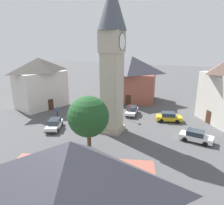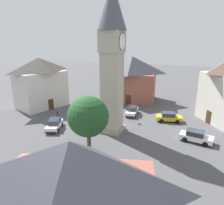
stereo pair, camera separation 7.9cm
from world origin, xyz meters
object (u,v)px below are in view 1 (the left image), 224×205
Objects in this scene: car_red_corner at (132,111)px; building_terrace_right at (132,78)px; building_shop_left at (40,83)px; car_silver_kerb at (169,117)px; clock_tower at (112,49)px; car_black_far at (96,110)px; car_blue_kerb at (196,136)px; tree at (88,117)px; road_sign at (129,110)px; car_white_side at (54,124)px; pedestrian at (57,110)px.

car_red_corner is 0.37× the size of building_terrace_right.
car_red_corner is 0.40× the size of building_shop_left.
car_silver_kerb is 0.37× the size of building_terrace_right.
car_silver_kerb is (7.33, -6.97, -10.98)m from clock_tower.
car_red_corner is 18.85m from building_shop_left.
car_black_far is 0.37× the size of building_terrace_right.
clock_tower is at bearing 97.01° from car_blue_kerb.
road_sign is at bearing -1.96° from tree.
car_blue_kerb is at bearing -108.84° from road_sign.
car_black_far is at bearing 97.47° from car_silver_kerb.
car_white_side is 1.59× the size of road_sign.
clock_tower is 2.85× the size of tree.
tree is at bearing -179.71° from car_red_corner.
clock_tower is at bearing -70.28° from car_white_side.
car_silver_kerb is 16.52m from tree.
road_sign reaches higher than car_black_far.
pedestrian is at bearing 151.16° from building_terrace_right.
car_silver_kerb is at bearing 36.77° from car_blue_kerb.
clock_tower is 13.52m from car_red_corner.
car_black_far is (-1.66, 12.64, 0.00)m from car_silver_kerb.
tree is (-12.99, -6.14, 4.00)m from car_black_far.
tree is 2.52× the size of road_sign.
clock_tower reaches higher than building_terrace_right.
car_red_corner is at bearing 0.29° from tree.
car_white_side is at bearing -129.81° from building_shop_left.
car_blue_kerb and car_black_far have the same top height.
clock_tower reaches higher than car_black_far.
pedestrian is at bearing -116.46° from building_shop_left.
car_blue_kerb is 0.97× the size of car_white_side.
tree is (-9.27, -11.99, 3.76)m from pedestrian.
road_sign reaches higher than car_silver_kerb.
building_terrace_right is 13.37m from road_sign.
tree is 0.66× the size of building_shop_left.
car_black_far is 2.62× the size of pedestrian.
clock_tower is 10.12m from tree.
pedestrian is 0.24× the size of tree.
pedestrian is (-5.94, 11.91, 0.25)m from car_red_corner.
car_blue_kerb is 1.54× the size of road_sign.
car_white_side is 0.42× the size of building_shop_left.
clock_tower is 4.63× the size of car_red_corner.
car_silver_kerb is at bearing -94.82° from car_red_corner.
car_blue_kerb is 0.99× the size of car_red_corner.
car_blue_kerb is 2.55× the size of pedestrian.
car_black_far is 0.63× the size of tree.
building_terrace_right is 4.23× the size of road_sign.
car_blue_kerb is at bearing -77.52° from car_white_side.
car_red_corner is (6.49, 11.01, 0.00)m from car_blue_kerb.
car_red_corner and car_black_far have the same top height.
building_terrace_right is (12.34, -14.74, -0.01)m from building_shop_left.
car_blue_kerb is 20.05m from car_white_side.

